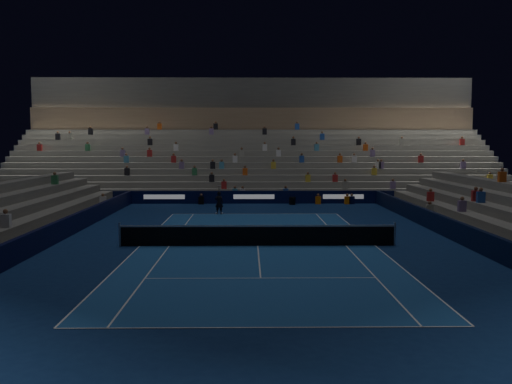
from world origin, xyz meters
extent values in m
plane|color=navy|center=(0.00, 0.00, 0.00)|extent=(90.00, 90.00, 0.00)
cube|color=#1A4C93|center=(0.00, 0.00, 0.01)|extent=(10.97, 23.77, 0.01)
cube|color=black|center=(0.00, 18.50, 0.50)|extent=(44.00, 0.25, 1.00)
cube|color=black|center=(9.70, 0.00, 0.50)|extent=(0.25, 37.00, 1.00)
cube|color=black|center=(-9.70, 0.00, 0.50)|extent=(0.25, 37.00, 1.00)
cube|color=slate|center=(0.00, 19.50, 0.25)|extent=(44.00, 1.00, 0.50)
cube|color=slate|center=(0.00, 20.50, 0.50)|extent=(44.00, 1.00, 1.00)
cube|color=slate|center=(0.00, 21.50, 0.75)|extent=(44.00, 1.00, 1.50)
cube|color=slate|center=(0.00, 22.50, 1.00)|extent=(44.00, 1.00, 2.00)
cube|color=slate|center=(0.00, 23.50, 1.25)|extent=(44.00, 1.00, 2.50)
cube|color=slate|center=(0.00, 24.50, 1.50)|extent=(44.00, 1.00, 3.00)
cube|color=slate|center=(0.00, 25.50, 1.75)|extent=(44.00, 1.00, 3.50)
cube|color=slate|center=(0.00, 26.50, 2.00)|extent=(44.00, 1.00, 4.00)
cube|color=slate|center=(0.00, 27.50, 2.25)|extent=(44.00, 1.00, 4.50)
cube|color=slate|center=(0.00, 28.50, 2.50)|extent=(44.00, 1.00, 5.00)
cube|color=slate|center=(0.00, 29.50, 2.75)|extent=(44.00, 1.00, 5.50)
cube|color=slate|center=(0.00, 30.50, 3.00)|extent=(44.00, 1.00, 6.00)
cube|color=#7E674E|center=(0.00, 31.60, 7.10)|extent=(44.00, 0.60, 2.20)
cube|color=#464643|center=(0.00, 33.00, 9.70)|extent=(44.00, 2.40, 3.00)
cube|color=slate|center=(10.50, 0.00, 0.25)|extent=(1.00, 37.00, 0.50)
cube|color=slate|center=(11.50, 0.00, 0.50)|extent=(1.00, 37.00, 1.00)
cube|color=slate|center=(-10.50, 0.00, 0.25)|extent=(1.00, 37.00, 0.50)
cube|color=slate|center=(-11.50, 0.00, 0.50)|extent=(1.00, 37.00, 1.00)
cylinder|color=#B2B2B7|center=(-6.40, 0.00, 0.55)|extent=(0.10, 0.10, 1.10)
cylinder|color=#B2B2B7|center=(6.40, 0.00, 0.55)|extent=(0.10, 0.10, 1.10)
cube|color=black|center=(0.00, 0.00, 0.45)|extent=(12.80, 0.03, 0.90)
cube|color=white|center=(0.00, 0.00, 0.94)|extent=(12.80, 0.04, 0.08)
imported|color=black|center=(-2.39, 11.86, 0.77)|extent=(0.63, 0.48, 1.54)
cube|color=black|center=(2.97, 17.74, 0.29)|extent=(0.53, 0.61, 0.58)
cylinder|color=black|center=(2.97, 17.30, 0.46)|extent=(0.22, 0.37, 0.16)
camera|label=1|loc=(-0.43, -26.62, 4.85)|focal=40.65mm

